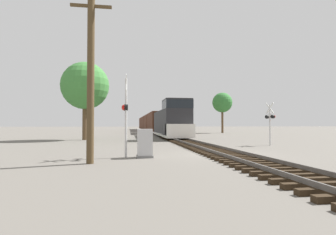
{
  "coord_description": "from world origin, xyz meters",
  "views": [
    {
      "loc": [
        -5.31,
        -14.52,
        1.72
      ],
      "look_at": [
        -1.94,
        7.79,
        2.32
      ],
      "focal_mm": 28.0,
      "sensor_mm": 36.0,
      "label": 1
    }
  ],
  "objects_px": {
    "relay_cabinet": "(145,143)",
    "utility_pole": "(91,75)",
    "crossing_signal_near": "(126,110)",
    "crossing_signal_far": "(270,119)",
    "freight_train": "(151,123)",
    "tree_far_right": "(85,86)",
    "tree_mid_background": "(222,103)"
  },
  "relations": [
    {
      "from": "crossing_signal_near",
      "to": "crossing_signal_far",
      "type": "relative_size",
      "value": 1.23
    },
    {
      "from": "tree_mid_background",
      "to": "crossing_signal_near",
      "type": "bearing_deg",
      "value": -117.27
    },
    {
      "from": "crossing_signal_near",
      "to": "tree_mid_background",
      "type": "height_order",
      "value": "tree_mid_background"
    },
    {
      "from": "freight_train",
      "to": "tree_mid_background",
      "type": "height_order",
      "value": "tree_mid_background"
    },
    {
      "from": "tree_far_right",
      "to": "tree_mid_background",
      "type": "distance_m",
      "value": 31.13
    },
    {
      "from": "relay_cabinet",
      "to": "utility_pole",
      "type": "relative_size",
      "value": 0.19
    },
    {
      "from": "tree_mid_background",
      "to": "utility_pole",
      "type": "bearing_deg",
      "value": -117.85
    },
    {
      "from": "freight_train",
      "to": "crossing_signal_near",
      "type": "distance_m",
      "value": 48.67
    },
    {
      "from": "crossing_signal_near",
      "to": "tree_mid_background",
      "type": "bearing_deg",
      "value": 151.25
    },
    {
      "from": "utility_pole",
      "to": "tree_mid_background",
      "type": "height_order",
      "value": "tree_mid_background"
    },
    {
      "from": "crossing_signal_far",
      "to": "relay_cabinet",
      "type": "relative_size",
      "value": 2.38
    },
    {
      "from": "crossing_signal_near",
      "to": "tree_mid_background",
      "type": "distance_m",
      "value": 41.42
    },
    {
      "from": "crossing_signal_far",
      "to": "utility_pole",
      "type": "bearing_deg",
      "value": 111.82
    },
    {
      "from": "crossing_signal_far",
      "to": "utility_pole",
      "type": "height_order",
      "value": "utility_pole"
    },
    {
      "from": "relay_cabinet",
      "to": "utility_pole",
      "type": "height_order",
      "value": "utility_pole"
    },
    {
      "from": "tree_far_right",
      "to": "relay_cabinet",
      "type": "bearing_deg",
      "value": -71.05
    },
    {
      "from": "utility_pole",
      "to": "crossing_signal_near",
      "type": "bearing_deg",
      "value": 52.42
    },
    {
      "from": "crossing_signal_near",
      "to": "tree_far_right",
      "type": "relative_size",
      "value": 0.5
    },
    {
      "from": "crossing_signal_near",
      "to": "relay_cabinet",
      "type": "bearing_deg",
      "value": 79.32
    },
    {
      "from": "freight_train",
      "to": "relay_cabinet",
      "type": "bearing_deg",
      "value": -95.26
    },
    {
      "from": "relay_cabinet",
      "to": "utility_pole",
      "type": "distance_m",
      "value": 4.43
    },
    {
      "from": "crossing_signal_far",
      "to": "tree_far_right",
      "type": "relative_size",
      "value": 0.41
    },
    {
      "from": "relay_cabinet",
      "to": "tree_far_right",
      "type": "distance_m",
      "value": 18.22
    },
    {
      "from": "relay_cabinet",
      "to": "utility_pole",
      "type": "bearing_deg",
      "value": -144.44
    },
    {
      "from": "utility_pole",
      "to": "freight_train",
      "type": "bearing_deg",
      "value": 82.11
    },
    {
      "from": "tree_far_right",
      "to": "utility_pole",
      "type": "bearing_deg",
      "value": -80.23
    },
    {
      "from": "crossing_signal_near",
      "to": "utility_pole",
      "type": "distance_m",
      "value": 2.87
    },
    {
      "from": "crossing_signal_near",
      "to": "crossing_signal_far",
      "type": "height_order",
      "value": "crossing_signal_near"
    },
    {
      "from": "relay_cabinet",
      "to": "tree_far_right",
      "type": "bearing_deg",
      "value": 108.95
    },
    {
      "from": "freight_train",
      "to": "tree_far_right",
      "type": "height_order",
      "value": "tree_far_right"
    },
    {
      "from": "relay_cabinet",
      "to": "tree_mid_background",
      "type": "relative_size",
      "value": 0.18
    },
    {
      "from": "crossing_signal_far",
      "to": "tree_mid_background",
      "type": "xyz_separation_m",
      "value": [
        7.23,
        30.55,
        3.96
      ]
    }
  ]
}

